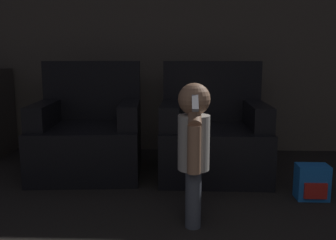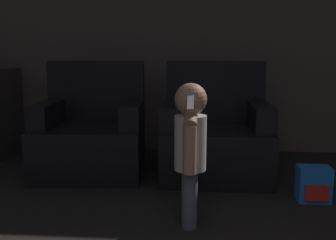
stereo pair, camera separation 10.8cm
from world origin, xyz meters
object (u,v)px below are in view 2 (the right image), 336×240
(armchair_left, at_px, (93,134))
(armchair_right, at_px, (215,136))
(toy_backpack, at_px, (314,184))
(person_toddler, at_px, (190,143))

(armchair_left, relative_size, armchair_right, 1.00)
(armchair_left, distance_m, toy_backpack, 1.88)
(armchair_right, relative_size, toy_backpack, 3.85)
(person_toddler, height_order, toy_backpack, person_toddler)
(armchair_right, bearing_deg, armchair_left, -179.35)
(person_toddler, relative_size, toy_backpack, 3.42)
(armchair_right, distance_m, toy_backpack, 0.93)
(armchair_left, distance_m, person_toddler, 1.39)
(toy_backpack, bearing_deg, armchair_left, 161.11)
(person_toddler, distance_m, toy_backpack, 1.05)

